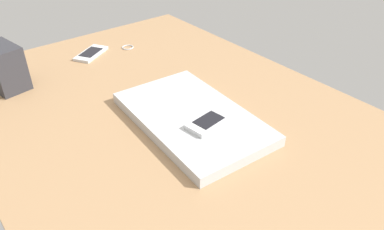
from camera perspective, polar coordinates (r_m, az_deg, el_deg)
name	(u,v)px	position (r cm, az deg, el deg)	size (l,w,h in cm)	color
desk_surface	(178,124)	(86.15, -2.20, -1.41)	(120.00, 80.00, 3.00)	#9E7751
laptop_closed	(192,118)	(83.38, 0.00, -0.45)	(35.80, 21.45, 2.43)	#B7BABC
cell_phone_on_laptop	(209,122)	(79.03, 2.55, -1.08)	(6.30, 10.31, 1.19)	silver
cell_phone_on_desk	(90,54)	(119.20, -15.25, 9.00)	(10.56, 12.51, 0.96)	silver
key_ring	(128,47)	(121.78, -9.75, 10.11)	(3.65, 3.65, 0.36)	silver
desk_organizer	(4,67)	(106.24, -26.74, 6.49)	(10.87, 7.45, 11.35)	#2D2D33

